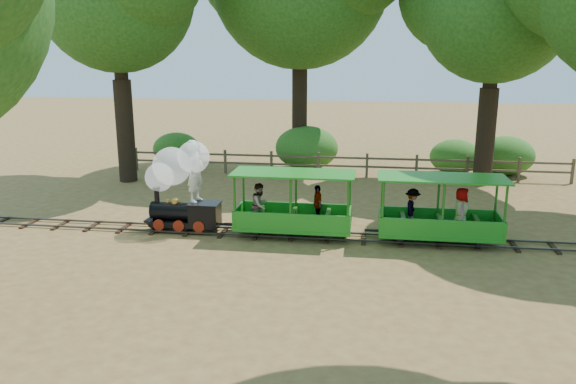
# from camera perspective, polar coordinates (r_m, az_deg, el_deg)

# --- Properties ---
(ground) EXTENTS (90.00, 90.00, 0.00)m
(ground) POSITION_cam_1_polar(r_m,az_deg,el_deg) (15.78, 4.04, -4.68)
(ground) COLOR #9D7D43
(ground) RESTS_ON ground
(track) EXTENTS (22.00, 1.00, 0.10)m
(track) POSITION_cam_1_polar(r_m,az_deg,el_deg) (15.75, 4.04, -4.45)
(track) COLOR #3F3D3A
(track) RESTS_ON ground
(locomotive) EXTENTS (2.32, 1.09, 2.70)m
(locomotive) POSITION_cam_1_polar(r_m,az_deg,el_deg) (16.29, -10.99, 1.32)
(locomotive) COLOR black
(locomotive) RESTS_ON ground
(carriage_front) EXTENTS (3.37, 1.38, 1.75)m
(carriage_front) POSITION_cam_1_polar(r_m,az_deg,el_deg) (15.63, 0.13, -1.91)
(carriage_front) COLOR #1E871D
(carriage_front) RESTS_ON track
(carriage_rear) EXTENTS (3.37, 1.38, 1.75)m
(carriage_rear) POSITION_cam_1_polar(r_m,az_deg,el_deg) (15.62, 15.00, -2.37)
(carriage_rear) COLOR #1E871D
(carriage_rear) RESTS_ON track
(fence) EXTENTS (18.10, 0.10, 1.00)m
(fence) POSITION_cam_1_polar(r_m,az_deg,el_deg) (23.36, 5.57, 2.95)
(fence) COLOR brown
(fence) RESTS_ON ground
(shrub_west) EXTENTS (2.18, 1.68, 1.51)m
(shrub_west) POSITION_cam_1_polar(r_m,az_deg,el_deg) (26.07, -11.24, 4.30)
(shrub_west) COLOR #2D6B1E
(shrub_west) RESTS_ON ground
(shrub_mid_w) EXTENTS (2.77, 2.13, 1.91)m
(shrub_mid_w) POSITION_cam_1_polar(r_m,az_deg,el_deg) (24.70, 1.90, 4.51)
(shrub_mid_w) COLOR #2D6B1E
(shrub_mid_w) RESTS_ON ground
(shrub_mid_e) EXTENTS (2.12, 1.63, 1.47)m
(shrub_mid_e) POSITION_cam_1_polar(r_m,az_deg,el_deg) (24.85, 16.61, 3.47)
(shrub_mid_e) COLOR #2D6B1E
(shrub_mid_e) RESTS_ON ground
(shrub_east) EXTENTS (2.38, 1.83, 1.65)m
(shrub_east) POSITION_cam_1_polar(r_m,az_deg,el_deg) (25.22, 21.22, 3.45)
(shrub_east) COLOR #2D6B1E
(shrub_east) RESTS_ON ground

